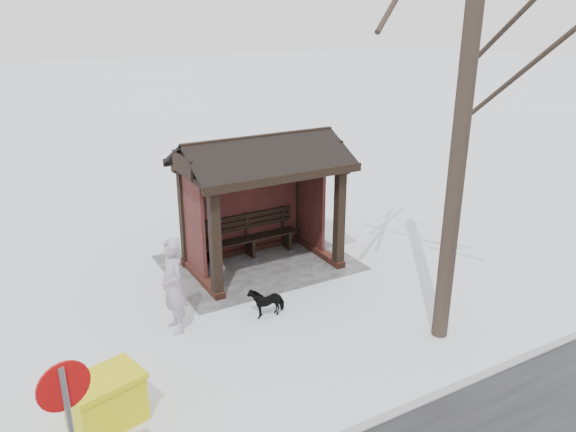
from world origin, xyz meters
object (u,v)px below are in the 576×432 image
object	(u,v)px
pedestrian	(173,286)
grit_bin	(106,401)
road_sign	(68,413)
bus_shelter	(258,175)
dog	(266,301)

from	to	relation	value
pedestrian	grit_bin	xyz separation A→B (m)	(1.69, 1.96, -0.51)
grit_bin	road_sign	size ratio (longest dim) A/B	0.52
bus_shelter	dog	bearing A→B (deg)	66.62
pedestrian	grit_bin	bearing A→B (deg)	-44.14
dog	road_sign	world-z (taller)	road_sign
bus_shelter	grit_bin	bearing A→B (deg)	40.98
pedestrian	road_sign	distance (m)	4.33
pedestrian	dog	xyz separation A→B (m)	(-1.72, 0.34, -0.62)
bus_shelter	grit_bin	size ratio (longest dim) A/B	3.05
pedestrian	road_sign	size ratio (longest dim) A/B	0.81
bus_shelter	pedestrian	xyz separation A→B (m)	(2.65, 1.81, -1.25)
pedestrian	dog	size ratio (longest dim) A/B	2.63
bus_shelter	grit_bin	world-z (taller)	bus_shelter
dog	grit_bin	distance (m)	3.78
pedestrian	grit_bin	distance (m)	2.64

